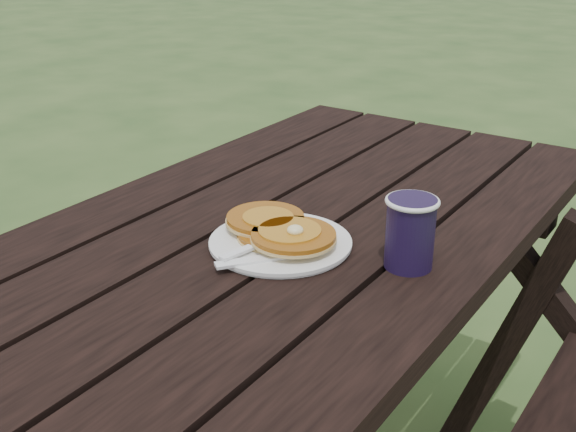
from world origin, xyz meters
The scene contains 5 objects.
plate centered at (0.05, 0.10, 0.76)m, with size 0.23×0.23×0.01m, color white.
pancake_stack centered at (0.04, 0.11, 0.77)m, with size 0.21×0.16×0.04m.
knife centered at (0.08, 0.03, 0.76)m, with size 0.02×0.18×0.01m, color white.
fork centered at (0.03, 0.03, 0.77)m, with size 0.03×0.16×0.01m, color white, non-canonical shape.
coffee_cup centered at (0.26, 0.15, 0.81)m, with size 0.08×0.08×0.11m.
Camera 1 is at (0.66, -0.79, 1.27)m, focal length 45.00 mm.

